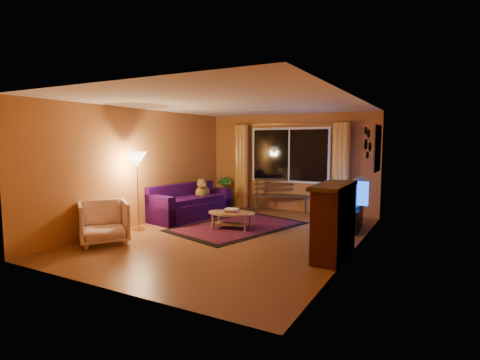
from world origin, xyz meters
The scene contains 22 objects.
floor centered at (0.00, 0.00, -0.01)m, with size 4.50×6.00×0.02m, color brown.
ceiling centered at (0.00, 0.00, 2.51)m, with size 4.50×6.00×0.02m, color white.
wall_back centered at (0.00, 3.01, 1.25)m, with size 4.50×0.02×2.50m, color #BD7333.
wall_left centered at (-2.26, 0.00, 1.25)m, with size 0.02×6.00×2.50m, color #BD7333.
wall_right centered at (2.26, 0.00, 1.25)m, with size 0.02×6.00×2.50m, color #BD7333.
window centered at (0.00, 2.94, 1.45)m, with size 2.00×0.02×1.30m, color black.
curtain_rod centered at (0.00, 2.90, 2.25)m, with size 0.03×0.03×3.20m, color #BF8C3F.
curtain_left centered at (-1.35, 2.88, 1.12)m, with size 0.36×0.36×2.24m, color gold.
curtain_right centered at (1.35, 2.88, 1.12)m, with size 0.36×0.36×2.24m, color gold.
bench centered at (-0.13, 2.75, 0.21)m, with size 1.38×0.41×0.42m, color #342718.
potted_plant centered at (-1.80, 2.70, 0.41)m, with size 0.46×0.46×0.82m, color #235B1E.
sofa centered at (-1.67, 0.92, 0.40)m, with size 0.85×1.97×0.80m, color #210535.
dog centered at (-1.62, 1.36, 0.63)m, with size 0.32×0.44×0.47m, color olive, non-canonical shape.
armchair centered at (-1.75, -1.55, 0.42)m, with size 0.81×0.76×0.83m, color #DCAE93.
floor_lamp centered at (-1.92, -0.51, 0.80)m, with size 0.27×0.27×1.61m, color #BF8C3F.
rug centered at (-0.26, 0.69, 0.01)m, with size 1.75×2.76×0.02m, color maroon.
coffee_table centered at (-0.27, 0.43, 0.18)m, with size 0.99×0.99×0.36m, color #9E784F.
tv_console centered at (1.89, 1.62, 0.23)m, with size 0.36×1.09×0.45m, color black.
television centered at (1.89, 1.62, 0.76)m, with size 1.06×0.14×0.61m, color black.
fireplace centered at (2.05, -0.40, 0.55)m, with size 0.40×1.20×1.10m, color maroon.
mirror_cluster centered at (2.21, 1.30, 1.80)m, with size 0.06×0.60×0.56m, color black, non-canonical shape.
painting centered at (2.22, 2.45, 1.65)m, with size 0.04×0.76×0.96m, color #D84618.
Camera 1 is at (3.50, -6.12, 1.82)m, focal length 28.00 mm.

